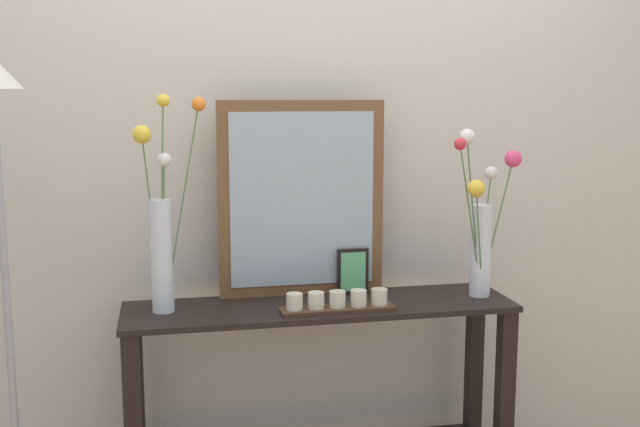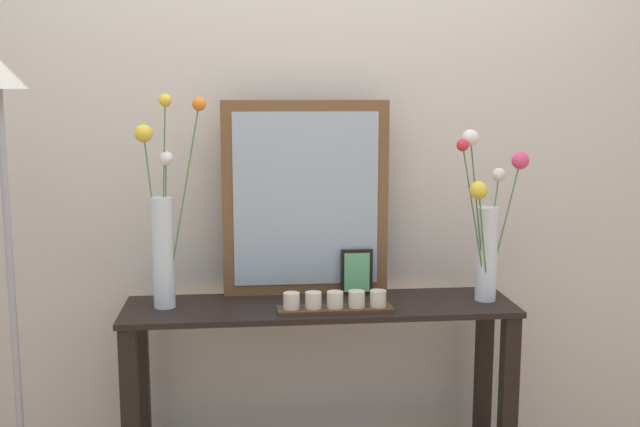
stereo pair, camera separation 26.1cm
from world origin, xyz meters
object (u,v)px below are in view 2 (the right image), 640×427
object	(u,v)px
console_table	(320,391)
candle_tray	(335,303)
mirror_leaning	(306,199)
tall_vase_left	(163,228)
vase_right	(487,228)
floor_lamp	(8,230)
picture_frame_small	(357,272)

from	to	relation	value
console_table	candle_tray	size ratio (longest dim) A/B	3.48
mirror_leaning	tall_vase_left	xyz separation A→B (m)	(-0.50, -0.13, -0.08)
mirror_leaning	vase_right	world-z (taller)	mirror_leaning
vase_right	floor_lamp	world-z (taller)	floor_lamp
tall_vase_left	vase_right	xyz separation A→B (m)	(1.12, -0.04, -0.01)
candle_tray	picture_frame_small	distance (m)	0.23
mirror_leaning	candle_tray	bearing A→B (deg)	-71.15
vase_right	picture_frame_small	bearing A→B (deg)	163.14
console_table	tall_vase_left	xyz separation A→B (m)	(-0.53, 0.02, 0.60)
console_table	floor_lamp	xyz separation A→B (m)	(-1.01, -0.09, 0.62)
candle_tray	picture_frame_small	size ratio (longest dim) A/B	2.33
candle_tray	vase_right	bearing A→B (deg)	7.07
mirror_leaning	floor_lamp	distance (m)	1.01
tall_vase_left	candle_tray	distance (m)	0.64
mirror_leaning	tall_vase_left	distance (m)	0.52
mirror_leaning	candle_tray	size ratio (longest dim) A/B	1.80
tall_vase_left	candle_tray	world-z (taller)	tall_vase_left
console_table	picture_frame_small	xyz separation A→B (m)	(0.15, 0.11, 0.41)
tall_vase_left	vase_right	world-z (taller)	tall_vase_left
candle_tray	floor_lamp	world-z (taller)	floor_lamp
console_table	vase_right	xyz separation A→B (m)	(0.59, -0.02, 0.59)
tall_vase_left	floor_lamp	bearing A→B (deg)	-167.19
floor_lamp	console_table	bearing A→B (deg)	5.03
console_table	picture_frame_small	size ratio (longest dim) A/B	8.11
console_table	mirror_leaning	bearing A→B (deg)	104.33
vase_right	candle_tray	size ratio (longest dim) A/B	1.56
picture_frame_small	floor_lamp	size ratio (longest dim) A/B	0.10
mirror_leaning	console_table	bearing A→B (deg)	-75.67
vase_right	candle_tray	distance (m)	0.60
tall_vase_left	floor_lamp	distance (m)	0.49
vase_right	candle_tray	bearing A→B (deg)	-172.93
console_table	floor_lamp	distance (m)	1.19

